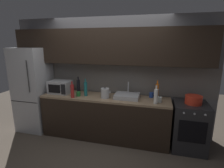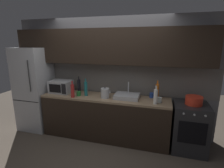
{
  "view_description": "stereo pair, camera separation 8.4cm",
  "coord_description": "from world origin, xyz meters",
  "px_view_note": "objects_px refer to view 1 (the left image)",
  "views": [
    {
      "loc": [
        1.01,
        -2.34,
        1.98
      ],
      "look_at": [
        0.16,
        0.9,
        1.18
      ],
      "focal_mm": 27.87,
      "sensor_mm": 36.0,
      "label": 1
    },
    {
      "loc": [
        1.09,
        -2.32,
        1.98
      ],
      "look_at": [
        0.16,
        0.9,
        1.18
      ],
      "focal_mm": 27.87,
      "sensor_mm": 36.0,
      "label": 2
    }
  ],
  "objects_px": {
    "wine_bottle_red": "(72,91)",
    "refrigerator": "(34,89)",
    "microwave": "(60,87)",
    "wine_bottle_orange": "(157,91)",
    "mug_blue": "(151,95)",
    "oven_range": "(189,126)",
    "mug_clear": "(160,100)",
    "cooking_pot": "(194,100)",
    "wine_bottle_white": "(156,96)",
    "kettle": "(105,93)",
    "wine_bottle_teal": "(86,89)",
    "wine_bottle_dark": "(78,86)",
    "mug_green": "(78,94)"
  },
  "relations": [
    {
      "from": "wine_bottle_orange",
      "to": "cooking_pot",
      "type": "relative_size",
      "value": 1.27
    },
    {
      "from": "microwave",
      "to": "wine_bottle_red",
      "type": "relative_size",
      "value": 1.39
    },
    {
      "from": "wine_bottle_dark",
      "to": "cooking_pot",
      "type": "height_order",
      "value": "wine_bottle_dark"
    },
    {
      "from": "oven_range",
      "to": "wine_bottle_orange",
      "type": "bearing_deg",
      "value": 169.78
    },
    {
      "from": "microwave",
      "to": "wine_bottle_white",
      "type": "xyz_separation_m",
      "value": [
        2.03,
        -0.18,
        0.0
      ]
    },
    {
      "from": "wine_bottle_red",
      "to": "refrigerator",
      "type": "bearing_deg",
      "value": 168.78
    },
    {
      "from": "wine_bottle_orange",
      "to": "mug_clear",
      "type": "xyz_separation_m",
      "value": [
        0.06,
        -0.17,
        -0.11
      ]
    },
    {
      "from": "wine_bottle_red",
      "to": "mug_clear",
      "type": "xyz_separation_m",
      "value": [
        1.69,
        0.15,
        -0.09
      ]
    },
    {
      "from": "oven_range",
      "to": "microwave",
      "type": "distance_m",
      "value": 2.73
    },
    {
      "from": "oven_range",
      "to": "wine_bottle_white",
      "type": "xyz_separation_m",
      "value": [
        -0.63,
        -0.16,
        0.59
      ]
    },
    {
      "from": "refrigerator",
      "to": "wine_bottle_teal",
      "type": "relative_size",
      "value": 5.22
    },
    {
      "from": "wine_bottle_white",
      "to": "cooking_pot",
      "type": "distance_m",
      "value": 0.68
    },
    {
      "from": "wine_bottle_dark",
      "to": "wine_bottle_white",
      "type": "relative_size",
      "value": 1.07
    },
    {
      "from": "refrigerator",
      "to": "cooking_pot",
      "type": "distance_m",
      "value": 3.37
    },
    {
      "from": "microwave",
      "to": "mug_blue",
      "type": "distance_m",
      "value": 1.95
    },
    {
      "from": "wine_bottle_white",
      "to": "mug_blue",
      "type": "relative_size",
      "value": 3.44
    },
    {
      "from": "wine_bottle_dark",
      "to": "mug_clear",
      "type": "relative_size",
      "value": 3.6
    },
    {
      "from": "microwave",
      "to": "wine_bottle_orange",
      "type": "distance_m",
      "value": 2.04
    },
    {
      "from": "refrigerator",
      "to": "mug_blue",
      "type": "relative_size",
      "value": 19.05
    },
    {
      "from": "microwave",
      "to": "mug_green",
      "type": "bearing_deg",
      "value": -13.2
    },
    {
      "from": "oven_range",
      "to": "microwave",
      "type": "xyz_separation_m",
      "value": [
        -2.66,
        0.02,
        0.58
      ]
    },
    {
      "from": "wine_bottle_dark",
      "to": "mug_green",
      "type": "distance_m",
      "value": 0.25
    },
    {
      "from": "oven_range",
      "to": "mug_green",
      "type": "bearing_deg",
      "value": -177.6
    },
    {
      "from": "microwave",
      "to": "wine_bottle_red",
      "type": "xyz_separation_m",
      "value": [
        0.41,
        -0.23,
        0.0
      ]
    },
    {
      "from": "refrigerator",
      "to": "mug_blue",
      "type": "height_order",
      "value": "refrigerator"
    },
    {
      "from": "wine_bottle_teal",
      "to": "wine_bottle_red",
      "type": "distance_m",
      "value": 0.28
    },
    {
      "from": "wine_bottle_orange",
      "to": "wine_bottle_white",
      "type": "height_order",
      "value": "wine_bottle_orange"
    },
    {
      "from": "cooking_pot",
      "to": "wine_bottle_teal",
      "type": "bearing_deg",
      "value": -179.03
    },
    {
      "from": "mug_blue",
      "to": "mug_clear",
      "type": "bearing_deg",
      "value": -58.87
    },
    {
      "from": "microwave",
      "to": "wine_bottle_dark",
      "type": "xyz_separation_m",
      "value": [
        0.39,
        0.09,
        0.02
      ]
    },
    {
      "from": "wine_bottle_teal",
      "to": "mug_blue",
      "type": "distance_m",
      "value": 1.35
    },
    {
      "from": "refrigerator",
      "to": "wine_bottle_teal",
      "type": "height_order",
      "value": "refrigerator"
    },
    {
      "from": "kettle",
      "to": "wine_bottle_red",
      "type": "bearing_deg",
      "value": -167.55
    },
    {
      "from": "kettle",
      "to": "mug_green",
      "type": "height_order",
      "value": "kettle"
    },
    {
      "from": "wine_bottle_teal",
      "to": "wine_bottle_dark",
      "type": "bearing_deg",
      "value": 147.43
    },
    {
      "from": "wine_bottle_red",
      "to": "wine_bottle_white",
      "type": "bearing_deg",
      "value": 2.08
    },
    {
      "from": "wine_bottle_red",
      "to": "wine_bottle_teal",
      "type": "bearing_deg",
      "value": 40.76
    },
    {
      "from": "microwave",
      "to": "wine_bottle_orange",
      "type": "bearing_deg",
      "value": 2.58
    },
    {
      "from": "wine_bottle_teal",
      "to": "mug_green",
      "type": "bearing_deg",
      "value": -157.6
    },
    {
      "from": "oven_range",
      "to": "refrigerator",
      "type": "bearing_deg",
      "value": 179.98
    },
    {
      "from": "kettle",
      "to": "wine_bottle_orange",
      "type": "distance_m",
      "value": 1.01
    },
    {
      "from": "microwave",
      "to": "wine_bottle_white",
      "type": "height_order",
      "value": "wine_bottle_white"
    },
    {
      "from": "mug_clear",
      "to": "oven_range",
      "type": "bearing_deg",
      "value": 6.07
    },
    {
      "from": "microwave",
      "to": "mug_clear",
      "type": "distance_m",
      "value": 2.1
    },
    {
      "from": "refrigerator",
      "to": "wine_bottle_red",
      "type": "xyz_separation_m",
      "value": [
        1.09,
        -0.22,
        0.1
      ]
    },
    {
      "from": "oven_range",
      "to": "wine_bottle_red",
      "type": "bearing_deg",
      "value": -174.57
    },
    {
      "from": "mug_green",
      "to": "wine_bottle_dark",
      "type": "bearing_deg",
      "value": 113.66
    },
    {
      "from": "wine_bottle_orange",
      "to": "wine_bottle_teal",
      "type": "bearing_deg",
      "value": -174.17
    },
    {
      "from": "refrigerator",
      "to": "mug_blue",
      "type": "distance_m",
      "value": 2.63
    },
    {
      "from": "mug_clear",
      "to": "cooking_pot",
      "type": "bearing_deg",
      "value": 5.96
    }
  ]
}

